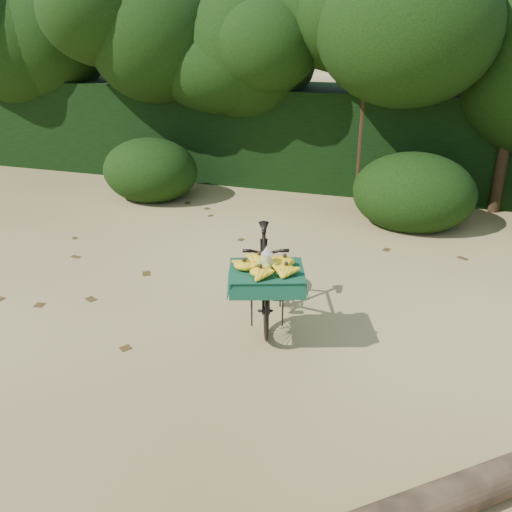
% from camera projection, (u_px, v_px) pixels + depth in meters
% --- Properties ---
extents(ground, '(80.00, 80.00, 0.00)m').
position_uv_depth(ground, '(224.00, 355.00, 5.17)').
color(ground, tan).
rests_on(ground, ground).
extents(vendor_bicycle, '(1.08, 1.78, 0.97)m').
position_uv_depth(vendor_bicycle, '(265.00, 274.00, 5.68)').
color(vendor_bicycle, black).
rests_on(vendor_bicycle, ground).
extents(hedge_backdrop, '(26.00, 1.80, 1.80)m').
position_uv_depth(hedge_backdrop, '(340.00, 137.00, 10.32)').
color(hedge_backdrop, black).
rests_on(hedge_backdrop, ground).
extents(tree_row, '(14.50, 2.00, 4.00)m').
position_uv_depth(tree_row, '(298.00, 79.00, 9.36)').
color(tree_row, black).
rests_on(tree_row, ground).
extents(bush_clumps, '(8.80, 1.70, 0.90)m').
position_uv_depth(bush_clumps, '(348.00, 191.00, 8.61)').
color(bush_clumps, black).
rests_on(bush_clumps, ground).
extents(leaf_litter, '(7.00, 7.30, 0.01)m').
position_uv_depth(leaf_litter, '(246.00, 321.00, 5.74)').
color(leaf_litter, '#433112').
rests_on(leaf_litter, ground).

